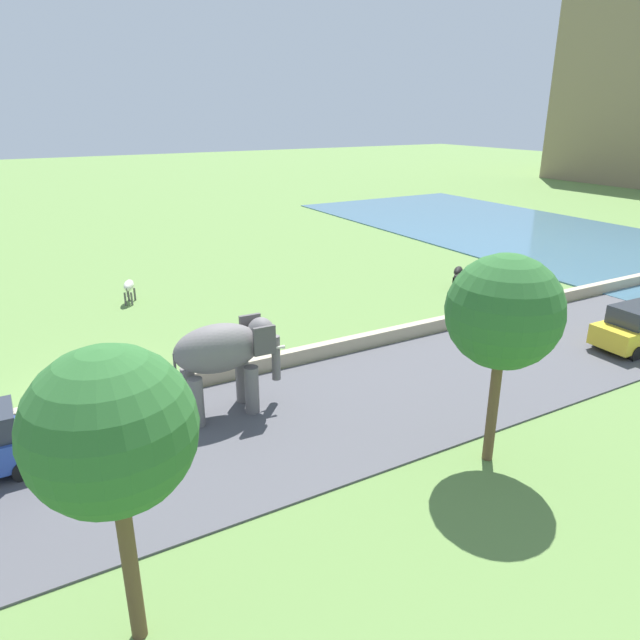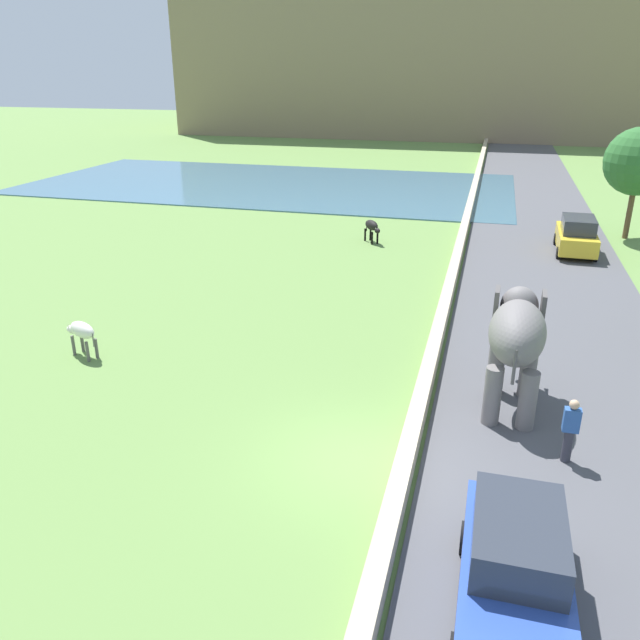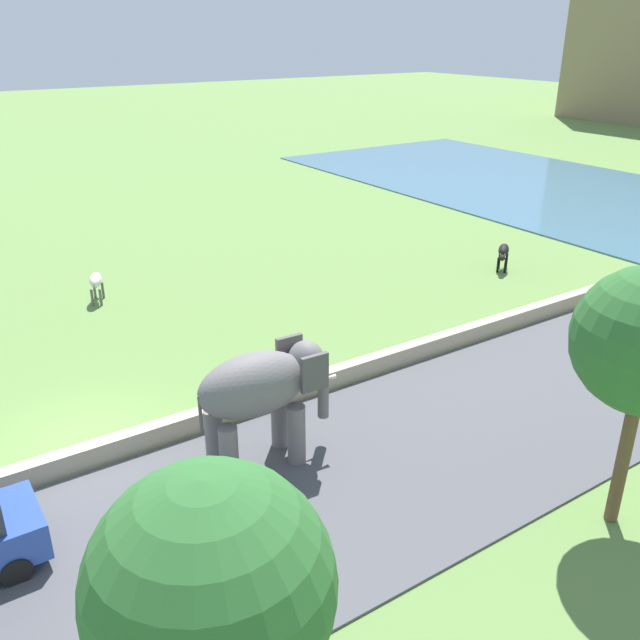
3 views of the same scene
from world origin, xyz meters
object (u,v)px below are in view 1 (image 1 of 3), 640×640
at_px(person_beside_elephant, 163,424).
at_px(cow_black, 458,273).
at_px(car_yellow, 640,327).
at_px(cow_white, 129,286).
at_px(elephant, 225,353).

bearing_deg(person_beside_elephant, cow_black, 113.92).
height_order(person_beside_elephant, car_yellow, car_yellow).
height_order(person_beside_elephant, cow_white, person_beside_elephant).
relative_size(person_beside_elephant, cow_black, 1.26).
height_order(elephant, person_beside_elephant, elephant).
bearing_deg(cow_white, car_yellow, 45.77).
distance_m(person_beside_elephant, car_yellow, 18.58).
relative_size(elephant, car_yellow, 0.86).
relative_size(elephant, cow_white, 2.48).
xyz_separation_m(elephant, cow_black, (-6.70, 15.57, -1.20)).
height_order(elephant, cow_white, elephant).
distance_m(cow_black, cow_white, 16.92).
xyz_separation_m(car_yellow, cow_white, (-15.92, -16.35, -0.06)).
distance_m(elephant, cow_white, 12.84).
height_order(car_yellow, cow_white, car_yellow).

